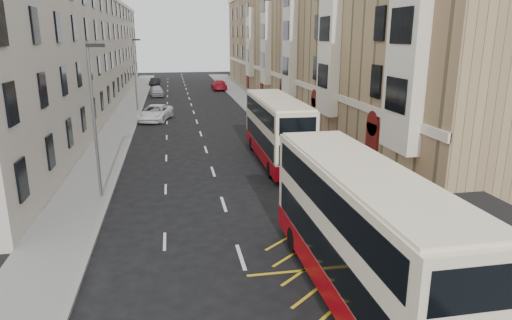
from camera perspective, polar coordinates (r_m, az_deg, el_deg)
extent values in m
plane|color=black|center=(15.18, 0.49, -18.88)|extent=(200.00, 200.00, 0.00)
cube|color=slate|center=(44.39, 3.28, 4.32)|extent=(4.00, 120.00, 0.15)
cube|color=slate|center=(43.46, -17.04, 3.43)|extent=(3.00, 120.00, 0.15)
cube|color=gray|center=(43.97, 0.74, 4.24)|extent=(0.25, 120.00, 0.15)
cube|color=gray|center=(43.31, -15.07, 3.54)|extent=(0.25, 120.00, 0.15)
cube|color=tan|center=(60.39, 6.47, 14.26)|extent=(10.00, 79.00, 15.00)
cube|color=#EFE7CF|center=(59.30, 1.62, 10.94)|extent=(0.18, 79.00, 0.50)
cube|color=#EFE7CF|center=(25.39, 18.30, 12.25)|extent=(0.80, 3.20, 10.00)
cube|color=#EFE7CF|center=(36.39, 9.12, 13.52)|extent=(0.80, 3.20, 10.00)
cube|color=#EFE7CF|center=(47.87, 4.23, 14.06)|extent=(0.80, 3.20, 10.00)
cube|color=#EFE7CF|center=(59.56, 1.23, 14.33)|extent=(0.80, 3.20, 10.00)
cube|color=#EFE7CF|center=(71.35, -0.78, 14.50)|extent=(0.80, 3.20, 10.00)
cube|color=#5A0E0C|center=(29.87, 14.27, 1.63)|extent=(0.20, 1.60, 3.00)
cube|color=#5A0E0C|center=(40.84, 7.32, 5.58)|extent=(0.20, 1.60, 3.00)
cube|color=#5A0E0C|center=(52.26, 3.31, 7.79)|extent=(0.20, 1.60, 3.00)
cube|color=#5A0E0C|center=(63.90, 0.73, 9.19)|extent=(0.20, 1.60, 3.00)
cube|color=#5A0E0C|center=(75.65, -1.06, 10.15)|extent=(0.20, 1.60, 3.00)
cube|color=beige|center=(58.91, -21.86, 12.29)|extent=(9.00, 79.00, 13.00)
cube|color=black|center=(18.75, 22.86, -8.14)|extent=(0.08, 0.08, 2.60)
cube|color=black|center=(19.46, 26.04, -7.65)|extent=(0.08, 0.08, 2.60)
cube|color=black|center=(17.23, 28.53, -6.04)|extent=(1.65, 4.25, 0.10)
cube|color=black|center=(18.64, 27.11, -11.66)|extent=(0.35, 1.60, 0.06)
cylinder|color=red|center=(18.88, 18.22, -10.16)|extent=(0.06, 0.06, 1.00)
cylinder|color=red|center=(21.53, 14.13, -6.63)|extent=(0.06, 0.06, 1.00)
cylinder|color=red|center=(24.32, 11.00, -3.87)|extent=(0.06, 0.06, 1.00)
cube|color=red|center=(21.36, 14.22, -5.44)|extent=(0.05, 6.50, 0.06)
cube|color=red|center=(21.51, 14.14, -6.51)|extent=(0.05, 6.50, 0.06)
cylinder|color=slate|center=(25.03, -19.56, 4.36)|extent=(0.16, 0.16, 8.00)
cube|color=black|center=(24.59, -19.44, 13.37)|extent=(0.90, 0.18, 0.18)
cylinder|color=slate|center=(54.64, -14.88, 10.23)|extent=(0.16, 0.16, 8.00)
cube|color=black|center=(54.44, -14.74, 14.34)|extent=(0.90, 0.18, 0.18)
cube|color=#F7E7C2|center=(15.29, 12.86, -8.66)|extent=(2.64, 11.44, 4.11)
cube|color=#A0020C|center=(15.99, 12.52, -13.86)|extent=(2.67, 11.47, 0.94)
cube|color=black|center=(15.49, 12.75, -10.33)|extent=(2.68, 10.53, 1.14)
cube|color=black|center=(14.82, 13.15, -4.15)|extent=(2.68, 10.53, 1.04)
cube|color=#F7E7C2|center=(14.58, 13.34, -1.11)|extent=(2.53, 10.98, 0.12)
cube|color=black|center=(20.42, 6.50, -3.50)|extent=(2.21, 0.09, 1.35)
cube|color=black|center=(19.84, 6.69, 2.33)|extent=(1.82, 0.09, 0.47)
cylinder|color=black|center=(18.84, 4.73, -9.90)|extent=(0.29, 1.04, 1.04)
cylinder|color=black|center=(19.55, 11.48, -9.19)|extent=(0.29, 1.04, 1.04)
cube|color=#F7E7C2|center=(31.34, 2.60, 3.94)|extent=(2.69, 11.15, 3.99)
cube|color=#A0020C|center=(31.68, 2.57, 1.20)|extent=(2.72, 11.18, 0.91)
cube|color=black|center=(31.44, 2.59, 3.08)|extent=(2.72, 10.26, 1.11)
cube|color=black|center=(31.12, 2.63, 6.17)|extent=(2.72, 10.26, 1.01)
cube|color=#F7E7C2|center=(31.00, 2.65, 7.62)|extent=(2.58, 10.70, 0.12)
cube|color=black|center=(36.75, 0.77, 4.96)|extent=(2.15, 0.11, 1.31)
cube|color=black|center=(36.43, 0.78, 8.17)|extent=(1.77, 0.11, 0.45)
cube|color=black|center=(26.19, 5.14, 0.64)|extent=(2.15, 0.11, 1.21)
cylinder|color=black|center=(34.94, -0.49, 2.05)|extent=(0.30, 1.01, 1.01)
cylinder|color=black|center=(35.36, 3.16, 2.19)|extent=(0.30, 1.01, 1.01)
cylinder|color=black|center=(28.18, 1.81, -1.23)|extent=(0.30, 1.01, 1.01)
cylinder|color=black|center=(28.70, 6.28, -1.00)|extent=(0.30, 1.01, 1.01)
cylinder|color=black|center=(16.01, 25.66, -16.09)|extent=(0.50, 0.50, 0.87)
cylinder|color=black|center=(15.79, 25.85, -14.67)|extent=(0.56, 0.56, 0.08)
imported|color=black|center=(18.82, 21.81, -9.59)|extent=(0.69, 0.58, 1.60)
imported|color=black|center=(23.22, 12.32, -4.09)|extent=(0.99, 0.54, 1.60)
imported|color=white|center=(48.36, -12.46, 5.77)|extent=(3.98, 6.22, 1.60)
imported|color=#A7AAAF|center=(67.98, -12.32, 8.43)|extent=(2.28, 4.70, 1.54)
imported|color=black|center=(83.19, -12.54, 9.53)|extent=(1.95, 4.09, 1.29)
imported|color=#A40E1D|center=(74.62, -4.65, 9.33)|extent=(2.24, 5.50, 1.60)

